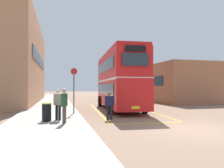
{
  "coord_description": "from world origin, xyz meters",
  "views": [
    {
      "loc": [
        -5.92,
        -8.4,
        1.9
      ],
      "look_at": [
        -1.2,
        10.44,
        2.16
      ],
      "focal_mm": 34.71,
      "sensor_mm": 36.0,
      "label": 1
    }
  ],
  "objects_px": {
    "pedestrian_waiting_near": "(58,102)",
    "bus_stop_sign": "(74,86)",
    "litter_bin": "(47,112)",
    "pedestrian_waiting_far": "(64,103)",
    "single_deck_bus": "(112,88)",
    "double_decker_bus": "(119,80)",
    "pedestrian_boarding": "(109,104)"
  },
  "relations": [
    {
      "from": "litter_bin",
      "to": "pedestrian_waiting_far",
      "type": "bearing_deg",
      "value": -44.85
    },
    {
      "from": "pedestrian_boarding",
      "to": "pedestrian_waiting_near",
      "type": "relative_size",
      "value": 0.98
    },
    {
      "from": "pedestrian_waiting_near",
      "to": "bus_stop_sign",
      "type": "relative_size",
      "value": 0.54
    },
    {
      "from": "litter_bin",
      "to": "bus_stop_sign",
      "type": "height_order",
      "value": "bus_stop_sign"
    },
    {
      "from": "single_deck_bus",
      "to": "pedestrian_waiting_near",
      "type": "relative_size",
      "value": 5.54
    },
    {
      "from": "pedestrian_boarding",
      "to": "double_decker_bus",
      "type": "bearing_deg",
      "value": 68.86
    },
    {
      "from": "litter_bin",
      "to": "pedestrian_waiting_near",
      "type": "bearing_deg",
      "value": 22.34
    },
    {
      "from": "pedestrian_waiting_far",
      "to": "litter_bin",
      "type": "distance_m",
      "value": 1.32
    },
    {
      "from": "pedestrian_boarding",
      "to": "single_deck_bus",
      "type": "bearing_deg",
      "value": 75.72
    },
    {
      "from": "single_deck_bus",
      "to": "pedestrian_waiting_far",
      "type": "relative_size",
      "value": 5.36
    },
    {
      "from": "pedestrian_waiting_near",
      "to": "single_deck_bus",
      "type": "bearing_deg",
      "value": 70.07
    },
    {
      "from": "pedestrian_waiting_far",
      "to": "pedestrian_boarding",
      "type": "bearing_deg",
      "value": 29.97
    },
    {
      "from": "double_decker_bus",
      "to": "single_deck_bus",
      "type": "height_order",
      "value": "double_decker_bus"
    },
    {
      "from": "double_decker_bus",
      "to": "pedestrian_waiting_far",
      "type": "relative_size",
      "value": 6.16
    },
    {
      "from": "single_deck_bus",
      "to": "pedestrian_boarding",
      "type": "xyz_separation_m",
      "value": [
        -6.47,
        -25.39,
        -0.72
      ]
    },
    {
      "from": "double_decker_bus",
      "to": "pedestrian_boarding",
      "type": "bearing_deg",
      "value": -111.14
    },
    {
      "from": "double_decker_bus",
      "to": "bus_stop_sign",
      "type": "distance_m",
      "value": 5.02
    },
    {
      "from": "pedestrian_waiting_near",
      "to": "litter_bin",
      "type": "relative_size",
      "value": 1.77
    },
    {
      "from": "pedestrian_waiting_near",
      "to": "bus_stop_sign",
      "type": "xyz_separation_m",
      "value": [
        1.02,
        2.82,
        0.86
      ]
    },
    {
      "from": "single_deck_bus",
      "to": "litter_bin",
      "type": "relative_size",
      "value": 9.83
    },
    {
      "from": "single_deck_bus",
      "to": "litter_bin",
      "type": "distance_m",
      "value": 27.89
    },
    {
      "from": "single_deck_bus",
      "to": "pedestrian_waiting_near",
      "type": "xyz_separation_m",
      "value": [
        -9.36,
        -25.81,
        -0.56
      ]
    },
    {
      "from": "pedestrian_waiting_near",
      "to": "litter_bin",
      "type": "height_order",
      "value": "pedestrian_waiting_near"
    },
    {
      "from": "double_decker_bus",
      "to": "litter_bin",
      "type": "bearing_deg",
      "value": -132.51
    },
    {
      "from": "double_decker_bus",
      "to": "single_deck_bus",
      "type": "relative_size",
      "value": 1.15
    },
    {
      "from": "pedestrian_boarding",
      "to": "litter_bin",
      "type": "relative_size",
      "value": 1.74
    },
    {
      "from": "pedestrian_waiting_near",
      "to": "litter_bin",
      "type": "xyz_separation_m",
      "value": [
        -0.57,
        -0.23,
        -0.48
      ]
    },
    {
      "from": "pedestrian_waiting_far",
      "to": "litter_bin",
      "type": "height_order",
      "value": "pedestrian_waiting_far"
    },
    {
      "from": "pedestrian_boarding",
      "to": "bus_stop_sign",
      "type": "bearing_deg",
      "value": 127.91
    },
    {
      "from": "pedestrian_waiting_near",
      "to": "litter_bin",
      "type": "distance_m",
      "value": 0.78
    },
    {
      "from": "litter_bin",
      "to": "bus_stop_sign",
      "type": "xyz_separation_m",
      "value": [
        1.59,
        3.05,
        1.33
      ]
    },
    {
      "from": "single_deck_bus",
      "to": "pedestrian_waiting_near",
      "type": "distance_m",
      "value": 27.46
    }
  ]
}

